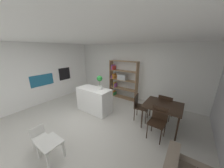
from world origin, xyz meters
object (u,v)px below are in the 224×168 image
at_px(kitchen_island, 94,100).
at_px(potted_plant_on_island, 100,81).
at_px(dining_chair_far, 165,105).
at_px(dining_chair_near, 158,119).
at_px(child_table, 50,145).
at_px(built_in_oven, 65,74).
at_px(open_bookshelf, 121,79).
at_px(dining_chair_island_side, 139,105).
at_px(dining_table, 163,107).
at_px(child_chair_left, 40,137).

relative_size(kitchen_island, potted_plant_on_island, 2.56).
bearing_deg(dining_chair_far, kitchen_island, 26.92).
bearing_deg(dining_chair_near, child_table, -126.74).
xyz_separation_m(built_in_oven, open_bookshelf, (2.57, 1.42, -0.22)).
bearing_deg(dining_chair_far, dining_chair_island_side, 39.94).
bearing_deg(dining_table, dining_chair_near, -89.33).
xyz_separation_m(child_chair_left, dining_chair_island_side, (1.51, 2.58, 0.20)).
distance_m(potted_plant_on_island, open_bookshelf, 1.75).
xyz_separation_m(dining_chair_near, dining_chair_far, (-0.01, 1.02, 0.00)).
height_order(built_in_oven, dining_chair_near, built_in_oven).
xyz_separation_m(child_table, dining_chair_near, (1.78, 2.08, 0.17)).
distance_m(open_bookshelf, child_table, 3.99).
distance_m(kitchen_island, dining_table, 2.48).
distance_m(child_table, dining_chair_far, 3.57).
height_order(open_bookshelf, dining_table, open_bookshelf).
bearing_deg(potted_plant_on_island, child_table, -79.51).
xyz_separation_m(kitchen_island, dining_chair_near, (2.43, -0.04, 0.07)).
relative_size(child_chair_left, dining_chair_island_side, 0.66).
relative_size(child_table, dining_chair_island_side, 0.57).
distance_m(child_chair_left, dining_chair_near, 3.08).
xyz_separation_m(built_in_oven, dining_chair_near, (4.83, -0.42, -0.63)).
height_order(child_chair_left, dining_table, dining_table).
relative_size(kitchen_island, dining_table, 1.24).
bearing_deg(kitchen_island, potted_plant_on_island, 18.34).
bearing_deg(built_in_oven, child_chair_left, -44.24).
xyz_separation_m(dining_chair_island_side, dining_chair_far, (0.74, 0.52, 0.00)).
relative_size(kitchen_island, child_table, 2.66).
relative_size(dining_table, dining_chair_island_side, 1.22).
xyz_separation_m(child_table, dining_chair_island_side, (1.02, 2.58, 0.18)).
bearing_deg(built_in_oven, dining_chair_far, 7.05).
height_order(built_in_oven, open_bookshelf, open_bookshelf).
xyz_separation_m(potted_plant_on_island, open_bookshelf, (-0.07, 1.72, -0.30)).
height_order(kitchen_island, dining_table, kitchen_island).
xyz_separation_m(potted_plant_on_island, child_table, (0.41, -2.20, -0.89)).
xyz_separation_m(built_in_oven, child_table, (3.05, -2.50, -0.80)).
relative_size(child_chair_left, dining_chair_far, 0.65).
bearing_deg(dining_chair_island_side, built_in_oven, 83.34).
xyz_separation_m(child_chair_left, dining_table, (2.25, 2.59, 0.36)).
height_order(built_in_oven, dining_table, built_in_oven).
height_order(kitchen_island, dining_chair_island_side, kitchen_island).
xyz_separation_m(dining_table, dining_chair_island_side, (-0.75, -0.01, -0.15)).
bearing_deg(open_bookshelf, child_chair_left, -90.04).
xyz_separation_m(potted_plant_on_island, dining_chair_near, (2.18, -0.12, -0.71)).
xyz_separation_m(dining_table, dining_chair_far, (-0.01, 0.51, -0.15)).
relative_size(child_table, child_chair_left, 0.87).
bearing_deg(dining_chair_near, kitchen_island, -177.12).
distance_m(built_in_oven, dining_table, 4.84).
relative_size(potted_plant_on_island, child_table, 1.04).
bearing_deg(child_chair_left, child_table, -89.62).
bearing_deg(dining_chair_far, dining_table, 95.79).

